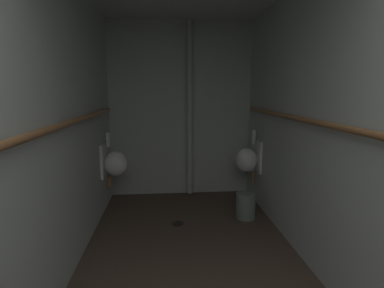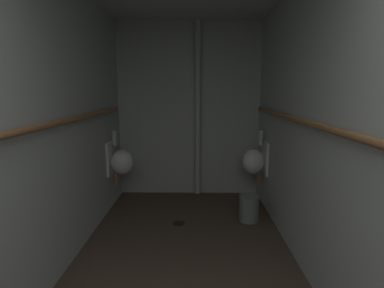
{
  "view_description": "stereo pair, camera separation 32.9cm",
  "coord_description": "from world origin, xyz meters",
  "px_view_note": "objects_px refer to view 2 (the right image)",
  "views": [
    {
      "loc": [
        -0.22,
        -0.17,
        1.59
      ],
      "look_at": [
        0.06,
        3.06,
        1.0
      ],
      "focal_mm": 27.91,
      "sensor_mm": 36.0,
      "label": 1
    },
    {
      "loc": [
        0.11,
        -0.17,
        1.59
      ],
      "look_at": [
        0.06,
        3.06,
        1.0
      ],
      "focal_mm": 27.91,
      "sensor_mm": 36.0,
      "label": 2
    }
  ],
  "objects_px": {
    "waste_bin": "(249,208)",
    "floor_drain": "(179,223)",
    "urinal_right_mid": "(255,161)",
    "urinal_left_mid": "(121,161)",
    "standpipe_back_wall": "(198,111)"
  },
  "relations": [
    {
      "from": "urinal_left_mid",
      "to": "floor_drain",
      "type": "relative_size",
      "value": 5.39
    },
    {
      "from": "standpipe_back_wall",
      "to": "floor_drain",
      "type": "relative_size",
      "value": 18.06
    },
    {
      "from": "urinal_left_mid",
      "to": "standpipe_back_wall",
      "type": "bearing_deg",
      "value": 26.07
    },
    {
      "from": "urinal_left_mid",
      "to": "waste_bin",
      "type": "distance_m",
      "value": 1.79
    },
    {
      "from": "urinal_right_mid",
      "to": "waste_bin",
      "type": "relative_size",
      "value": 2.36
    },
    {
      "from": "urinal_right_mid",
      "to": "floor_drain",
      "type": "xyz_separation_m",
      "value": [
        -1.01,
        -0.57,
        -0.64
      ]
    },
    {
      "from": "floor_drain",
      "to": "waste_bin",
      "type": "relative_size",
      "value": 0.44
    },
    {
      "from": "floor_drain",
      "to": "urinal_left_mid",
      "type": "bearing_deg",
      "value": 147.59
    },
    {
      "from": "standpipe_back_wall",
      "to": "floor_drain",
      "type": "height_order",
      "value": "standpipe_back_wall"
    },
    {
      "from": "urinal_left_mid",
      "to": "standpipe_back_wall",
      "type": "xyz_separation_m",
      "value": [
        1.04,
        0.51,
        0.64
      ]
    },
    {
      "from": "urinal_right_mid",
      "to": "waste_bin",
      "type": "xyz_separation_m",
      "value": [
        -0.15,
        -0.47,
        -0.49
      ]
    },
    {
      "from": "floor_drain",
      "to": "waste_bin",
      "type": "distance_m",
      "value": 0.88
    },
    {
      "from": "waste_bin",
      "to": "floor_drain",
      "type": "bearing_deg",
      "value": -173.59
    },
    {
      "from": "urinal_right_mid",
      "to": "floor_drain",
      "type": "height_order",
      "value": "urinal_right_mid"
    },
    {
      "from": "urinal_right_mid",
      "to": "standpipe_back_wall",
      "type": "bearing_deg",
      "value": 149.71
    }
  ]
}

